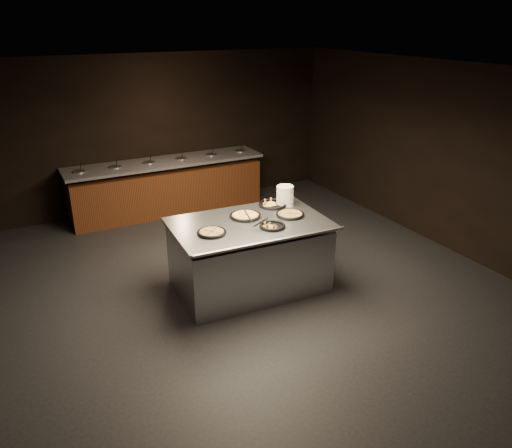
% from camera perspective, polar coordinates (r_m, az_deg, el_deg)
% --- Properties ---
extents(room, '(7.02, 8.02, 2.92)m').
position_cam_1_polar(room, '(6.22, -0.39, 3.43)').
color(room, black).
rests_on(room, ground).
extents(salad_bar, '(3.70, 0.83, 1.18)m').
position_cam_1_polar(salad_bar, '(9.68, -10.07, 3.88)').
color(salad_bar, '#5B3215').
rests_on(salad_bar, ground).
extents(serving_counter, '(2.11, 1.41, 0.98)m').
position_cam_1_polar(serving_counter, '(6.80, -0.75, -3.79)').
color(serving_counter, silver).
rests_on(serving_counter, ground).
extents(plate_stack, '(0.24, 0.24, 0.27)m').
position_cam_1_polar(plate_stack, '(7.18, 3.34, 3.29)').
color(plate_stack, white).
rests_on(plate_stack, serving_counter).
extents(pan_veggie_whole, '(0.37, 0.37, 0.04)m').
position_cam_1_polar(pan_veggie_whole, '(6.26, -5.09, -0.94)').
color(pan_veggie_whole, black).
rests_on(pan_veggie_whole, serving_counter).
extents(pan_cheese_whole, '(0.43, 0.43, 0.04)m').
position_cam_1_polar(pan_cheese_whole, '(6.76, -1.23, 0.98)').
color(pan_cheese_whole, black).
rests_on(pan_cheese_whole, serving_counter).
extents(pan_cheese_slices_a, '(0.41, 0.41, 0.04)m').
position_cam_1_polar(pan_cheese_slices_a, '(7.17, 1.92, 2.27)').
color(pan_cheese_slices_a, black).
rests_on(pan_cheese_slices_a, serving_counter).
extents(pan_cheese_slices_b, '(0.34, 0.34, 0.04)m').
position_cam_1_polar(pan_cheese_slices_b, '(6.43, 1.89, -0.20)').
color(pan_cheese_slices_b, black).
rests_on(pan_cheese_slices_b, serving_counter).
extents(pan_veggie_slices, '(0.39, 0.39, 0.04)m').
position_cam_1_polar(pan_veggie_slices, '(6.82, 3.92, 1.13)').
color(pan_veggie_slices, black).
rests_on(pan_veggie_slices, serving_counter).
extents(server_left, '(0.09, 0.30, 0.14)m').
position_cam_1_polar(server_left, '(6.61, -1.15, 0.93)').
color(server_left, silver).
rests_on(server_left, serving_counter).
extents(server_right, '(0.33, 0.11, 0.16)m').
position_cam_1_polar(server_right, '(6.35, 0.96, 0.07)').
color(server_right, silver).
rests_on(server_right, serving_counter).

